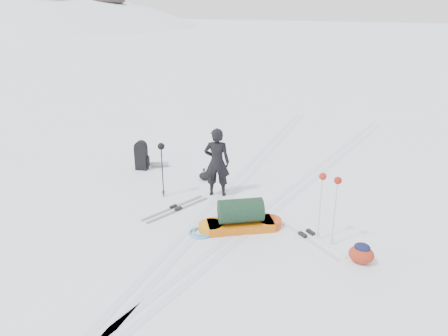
# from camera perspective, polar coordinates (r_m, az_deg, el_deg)

# --- Properties ---
(ground) EXTENTS (200.00, 200.00, 0.00)m
(ground) POSITION_cam_1_polar(r_m,az_deg,el_deg) (9.87, -0.95, -4.94)
(ground) COLOR white
(ground) RESTS_ON ground
(ski_tracks) EXTENTS (3.38, 17.97, 0.01)m
(ski_tracks) POSITION_cam_1_polar(r_m,az_deg,el_deg) (10.38, 4.22, -3.63)
(ski_tracks) COLOR silver
(ski_tracks) RESTS_ON ground
(skier) EXTENTS (0.69, 0.56, 1.64)m
(skier) POSITION_cam_1_polar(r_m,az_deg,el_deg) (10.11, -0.93, 0.76)
(skier) COLOR black
(skier) RESTS_ON ground
(pulk_sled) EXTENTS (1.67, 1.36, 0.65)m
(pulk_sled) POSITION_cam_1_polar(r_m,az_deg,el_deg) (8.81, 2.17, -6.52)
(pulk_sled) COLOR #C45B0B
(pulk_sled) RESTS_ON ground
(expedition_rucksack) EXTENTS (0.76, 0.71, 0.81)m
(expedition_rucksack) POSITION_cam_1_polar(r_m,az_deg,el_deg) (12.07, -10.46, 1.54)
(expedition_rucksack) COLOR black
(expedition_rucksack) RESTS_ON ground
(ski_poles_black) EXTENTS (0.16, 0.17, 1.32)m
(ski_poles_black) POSITION_cam_1_polar(r_m,az_deg,el_deg) (10.06, -8.18, 1.97)
(ski_poles_black) COLOR black
(ski_poles_black) RESTS_ON ground
(ski_poles_silver) EXTENTS (0.43, 0.22, 1.38)m
(ski_poles_silver) POSITION_cam_1_polar(r_m,az_deg,el_deg) (8.19, 13.62, -2.34)
(ski_poles_silver) COLOR silver
(ski_poles_silver) RESTS_ON ground
(touring_skis_grey) EXTENTS (0.79, 1.71, 0.06)m
(touring_skis_grey) POSITION_cam_1_polar(r_m,az_deg,el_deg) (9.77, -6.31, -5.29)
(touring_skis_grey) COLOR gray
(touring_skis_grey) RESTS_ON ground
(touring_skis_white) EXTENTS (1.79, 1.38, 0.07)m
(touring_skis_white) POSITION_cam_1_polar(r_m,az_deg,el_deg) (8.83, 10.72, -8.55)
(touring_skis_white) COLOR silver
(touring_skis_white) RESTS_ON ground
(rope_coil) EXTENTS (0.58, 0.58, 0.06)m
(rope_coil) POSITION_cam_1_polar(r_m,az_deg,el_deg) (8.76, -3.03, -8.35)
(rope_coil) COLOR #5A99DB
(rope_coil) RESTS_ON ground
(small_daypack) EXTENTS (0.45, 0.34, 0.38)m
(small_daypack) POSITION_cam_1_polar(r_m,az_deg,el_deg) (8.14, 17.52, -10.58)
(small_daypack) COLOR maroon
(small_daypack) RESTS_ON ground
(thermos_pair) EXTENTS (0.20, 0.29, 0.30)m
(thermos_pair) POSITION_cam_1_polar(r_m,az_deg,el_deg) (11.31, -2.16, -0.72)
(thermos_pair) COLOR #575B5F
(thermos_pair) RESTS_ON ground
(stuff_sack) EXTENTS (0.38, 0.32, 0.20)m
(stuff_sack) POSITION_cam_1_polar(r_m,az_deg,el_deg) (11.25, -2.50, -1.06)
(stuff_sack) COLOR black
(stuff_sack) RESTS_ON ground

